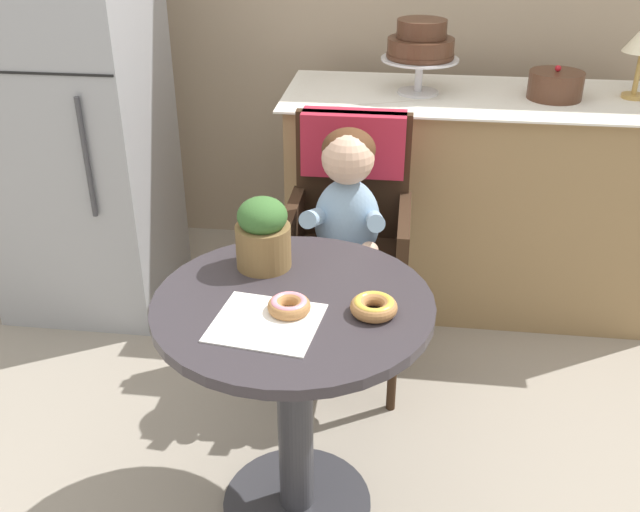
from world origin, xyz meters
TOP-DOWN VIEW (x-y plane):
  - ground_plane at (0.00, 0.00)m, footprint 8.00×8.00m
  - cafe_table at (0.00, 0.00)m, footprint 0.72×0.72m
  - wicker_chair at (0.08, 0.76)m, footprint 0.42×0.45m
  - seated_child at (0.08, 0.60)m, footprint 0.27×0.32m
  - paper_napkin at (-0.05, -0.11)m, footprint 0.28×0.26m
  - donut_front at (0.00, -0.06)m, footprint 0.11×0.11m
  - donut_mid at (0.21, -0.04)m, footprint 0.12×0.12m
  - flower_vase at (-0.11, 0.17)m, footprint 0.15×0.15m
  - display_counter at (0.55, 1.30)m, footprint 1.56×0.62m
  - tiered_cake_stand at (0.29, 1.30)m, footprint 0.30×0.30m
  - round_layer_cake at (0.81, 1.29)m, footprint 0.21×0.21m
  - refrigerator at (-1.05, 1.10)m, footprint 0.64×0.63m

SIDE VIEW (x-z plane):
  - ground_plane at x=0.00m, z-range 0.00..0.00m
  - display_counter at x=0.55m, z-range 0.00..0.90m
  - cafe_table at x=0.00m, z-range 0.15..0.87m
  - wicker_chair at x=0.08m, z-range 0.16..1.12m
  - seated_child at x=0.08m, z-range 0.31..1.04m
  - paper_napkin at x=-0.05m, z-range 0.72..0.72m
  - donut_front at x=0.00m, z-range 0.72..0.76m
  - donut_mid at x=0.21m, z-range 0.72..0.76m
  - flower_vase at x=-0.11m, z-range 0.73..0.93m
  - refrigerator at x=-1.05m, z-range 0.00..1.70m
  - round_layer_cake at x=0.81m, z-range 0.89..1.02m
  - tiered_cake_stand at x=0.29m, z-range 0.94..1.23m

